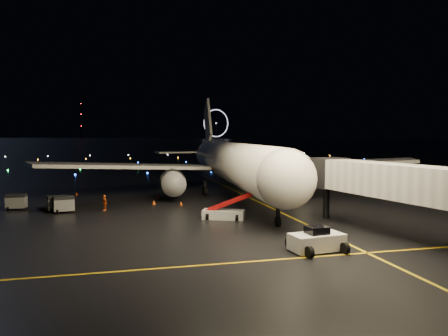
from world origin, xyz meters
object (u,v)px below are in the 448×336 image
at_px(pushback_tug, 317,239).
at_px(baggage_cart_1, 57,204).
at_px(belt_loader, 224,204).
at_px(baggage_cart_0, 64,204).
at_px(crew_c, 105,203).
at_px(baggage_cart_2, 16,202).
at_px(airliner, 229,140).

bearing_deg(pushback_tug, baggage_cart_1, 125.71).
relative_size(belt_loader, baggage_cart_0, 2.93).
relative_size(crew_c, baggage_cart_1, 0.90).
relative_size(pushback_tug, baggage_cart_1, 1.94).
distance_m(pushback_tug, belt_loader, 14.82).
bearing_deg(crew_c, pushback_tug, 14.92).
xyz_separation_m(belt_loader, baggage_cart_2, (-22.90, 11.90, -0.65)).
relative_size(airliner, pushback_tug, 13.94).
height_order(belt_loader, baggage_cart_0, belt_loader).
height_order(crew_c, baggage_cart_0, crew_c).
bearing_deg(baggage_cart_1, pushback_tug, -62.48).
bearing_deg(airliner, baggage_cart_2, -160.65).
bearing_deg(baggage_cart_0, airliner, 17.16).
relative_size(belt_loader, baggage_cart_2, 2.98).
bearing_deg(baggage_cart_1, airliner, 8.46).
relative_size(belt_loader, baggage_cart_1, 3.07).
height_order(pushback_tug, baggage_cart_1, pushback_tug).
bearing_deg(baggage_cart_0, belt_loader, -35.62).
bearing_deg(airliner, belt_loader, -102.76).
distance_m(airliner, pushback_tug, 35.00).
bearing_deg(belt_loader, baggage_cart_0, 177.86).
distance_m(belt_loader, crew_c, 15.08).
distance_m(pushback_tug, baggage_cart_2, 37.47).
xyz_separation_m(airliner, baggage_cart_1, (-23.91, -10.46, -7.26)).
distance_m(airliner, crew_c, 22.93).
xyz_separation_m(airliner, crew_c, (-18.46, -11.54, -7.22)).
bearing_deg(baggage_cart_1, crew_c, -26.40).
relative_size(pushback_tug, baggage_cart_0, 1.85).
distance_m(belt_loader, baggage_cart_0, 19.07).
xyz_separation_m(airliner, belt_loader, (-5.93, -19.91, -6.58)).
relative_size(airliner, belt_loader, 8.82).
height_order(crew_c, baggage_cart_2, crew_c).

